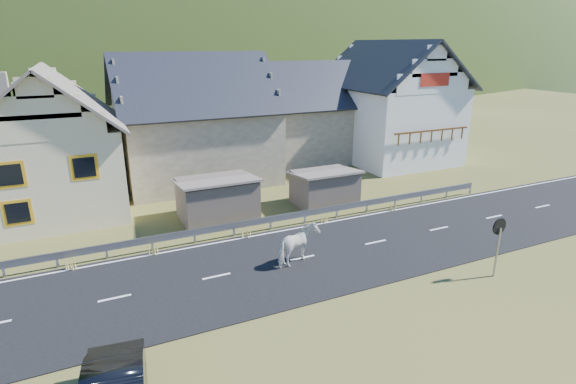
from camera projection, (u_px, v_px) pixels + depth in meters
name	position (u px, v px, depth m)	size (l,w,h in m)	color
ground	(302.00, 259.00, 20.28)	(160.00, 160.00, 0.00)	#43491D
road	(302.00, 258.00, 20.27)	(60.00, 7.00, 0.04)	black
lane_markings	(302.00, 258.00, 20.26)	(60.00, 6.60, 0.01)	silver
guardrail	(271.00, 220.00, 23.27)	(28.10, 0.09, 0.75)	#93969B
shed_left	(217.00, 199.00, 24.72)	(4.30, 3.30, 2.40)	#6D5C50
shed_right	(325.00, 188.00, 26.93)	(3.80, 2.90, 2.20)	#6D5C50
house_cream	(48.00, 135.00, 25.22)	(7.80, 9.80, 8.30)	beige
house_stone_a	(194.00, 113.00, 31.33)	(10.80, 9.80, 8.90)	tan
house_stone_b	(308.00, 107.00, 37.18)	(9.80, 8.80, 8.10)	tan
house_white	(390.00, 97.00, 36.75)	(8.80, 10.80, 9.70)	white
mountain	(115.00, 119.00, 183.47)	(440.00, 280.00, 260.00)	#22380D
horse	(298.00, 245.00, 19.54)	(2.05, 0.93, 1.73)	silver
traffic_mirror	(498.00, 234.00, 18.24)	(0.71, 0.20, 2.57)	#93969B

